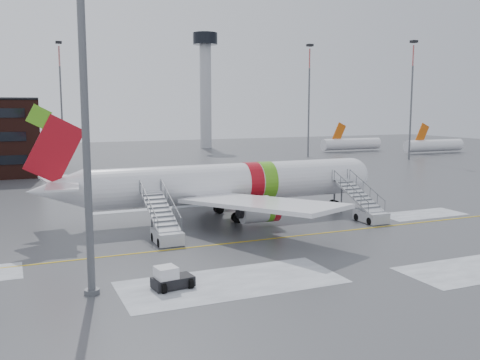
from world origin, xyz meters
name	(u,v)px	position (x,y,z in m)	size (l,w,h in m)	color
ground	(252,238)	(0.00, 0.00, 0.00)	(260.00, 260.00, 0.00)	#494C4F
airliner	(223,184)	(0.69, 8.42, 3.42)	(35.03, 32.97, 11.18)	white
airstair_fwd	(366,210)	(12.99, 1.88, 1.06)	(2.05, 7.70, 3.48)	#ADB0B5
airstair_aft	(165,228)	(-7.06, 1.88, 1.06)	(2.05, 7.70, 3.48)	#B8BAC0
pushback_tug	(170,279)	(-9.85, -9.55, 0.62)	(2.60, 2.08, 1.40)	black
light_mast_near	(83,64)	(-14.37, -8.65, 13.26)	(1.20, 1.20, 25.65)	#595B60
control_tower	(205,77)	(30.00, 95.00, 18.75)	(6.40, 6.40, 30.00)	#B2B5BA
light_mast_far_ne	(309,93)	(42.00, 62.00, 13.84)	(1.20, 1.20, 24.25)	#595B60
light_mast_far_n	(61,93)	(-8.00, 78.00, 13.84)	(1.20, 1.20, 24.25)	#595B60
light_mast_far_e	(412,92)	(58.00, 48.00, 13.84)	(1.20, 1.20, 24.25)	#595B60
distant_aircraft	(378,153)	(62.50, 64.00, 0.00)	(35.00, 18.00, 8.00)	#D8590C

